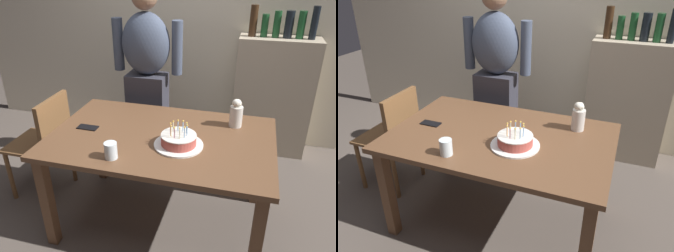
% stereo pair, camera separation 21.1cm
% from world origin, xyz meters
% --- Properties ---
extents(ground_plane, '(10.00, 10.00, 0.00)m').
position_xyz_m(ground_plane, '(0.00, 0.00, 0.00)').
color(ground_plane, '#564C44').
extents(back_wall, '(5.20, 0.10, 2.60)m').
position_xyz_m(back_wall, '(0.00, 1.55, 1.30)').
color(back_wall, beige).
rests_on(back_wall, ground_plane).
extents(dining_table, '(1.50, 0.96, 0.74)m').
position_xyz_m(dining_table, '(0.00, 0.00, 0.64)').
color(dining_table, brown).
rests_on(dining_table, ground_plane).
extents(birthday_cake, '(0.32, 0.32, 0.16)m').
position_xyz_m(birthday_cake, '(0.14, -0.10, 0.78)').
color(birthday_cake, white).
rests_on(birthday_cake, dining_table).
extents(water_glass_near, '(0.08, 0.08, 0.10)m').
position_xyz_m(water_glass_near, '(-0.21, -0.34, 0.79)').
color(water_glass_near, silver).
rests_on(water_glass_near, dining_table).
extents(cell_phone, '(0.15, 0.07, 0.01)m').
position_xyz_m(cell_phone, '(-0.53, -0.02, 0.74)').
color(cell_phone, black).
rests_on(cell_phone, dining_table).
extents(flower_vase, '(0.09, 0.09, 0.21)m').
position_xyz_m(flower_vase, '(0.47, 0.28, 0.84)').
color(flower_vase, silver).
rests_on(flower_vase, dining_table).
extents(person_man_bearded, '(0.61, 0.27, 1.66)m').
position_xyz_m(person_man_bearded, '(-0.34, 0.72, 0.87)').
color(person_man_bearded, '#33333D').
rests_on(person_man_bearded, ground_plane).
extents(dining_chair, '(0.42, 0.42, 0.87)m').
position_xyz_m(dining_chair, '(-1.00, 0.11, 0.52)').
color(dining_chair, brown).
rests_on(dining_chair, ground_plane).
extents(shelf_cabinet, '(0.74, 0.30, 1.45)m').
position_xyz_m(shelf_cabinet, '(0.76, 1.33, 0.60)').
color(shelf_cabinet, tan).
rests_on(shelf_cabinet, ground_plane).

